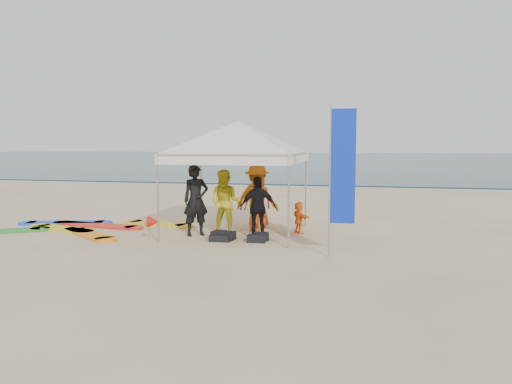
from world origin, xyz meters
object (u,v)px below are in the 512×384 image
object	(u,v)px
person_orange_a	(257,198)
canopy_tent	(238,121)
feather_flag	(342,168)
person_seated	(299,217)
person_orange_b	(258,200)
surfboard_spread	(82,227)
person_black_a	(196,200)
person_yellow	(225,202)
person_black_b	(258,207)
marker_pennant	(154,222)

from	to	relation	value
person_orange_a	canopy_tent	xyz separation A→B (m)	(-0.43, -0.35, 2.08)
feather_flag	person_seated	bearing A→B (deg)	115.22
person_orange_a	person_orange_b	size ratio (longest dim) A/B	1.15
person_seated	feather_flag	distance (m)	3.27
canopy_tent	surfboard_spread	distance (m)	5.46
person_black_a	person_yellow	distance (m)	0.78
person_black_b	canopy_tent	bearing A→B (deg)	-64.48
person_orange_a	person_orange_b	world-z (taller)	person_orange_a
person_orange_b	person_seated	world-z (taller)	person_orange_b
person_yellow	feather_flag	xyz separation A→B (m)	(3.12, -1.98, 1.04)
person_black_a	marker_pennant	size ratio (longest dim) A/B	2.93
person_black_a	person_orange_a	size ratio (longest dim) A/B	1.00
marker_pennant	person_black_b	bearing A→B (deg)	21.58
person_black_b	person_orange_a	bearing A→B (deg)	-98.90
person_black_b	surfboard_spread	distance (m)	5.30
person_seated	person_black_a	bearing A→B (deg)	74.78
person_yellow	person_orange_b	world-z (taller)	person_yellow
person_seated	canopy_tent	bearing A→B (deg)	67.77
person_yellow	person_black_b	bearing A→B (deg)	-17.12
canopy_tent	person_seated	bearing A→B (deg)	12.11
person_yellow	person_black_b	size ratio (longest dim) A/B	1.09
person_orange_a	surfboard_spread	bearing A→B (deg)	15.83
person_black_b	feather_flag	xyz separation A→B (m)	(2.17, -1.70, 1.11)
person_orange_a	person_black_b	bearing A→B (deg)	113.10
canopy_tent	marker_pennant	xyz separation A→B (m)	(-1.77, -1.56, -2.52)
canopy_tent	marker_pennant	size ratio (longest dim) A/B	7.18
person_yellow	marker_pennant	xyz separation A→B (m)	(-1.49, -1.24, -0.38)
person_black_b	canopy_tent	distance (m)	2.39
person_yellow	feather_flag	world-z (taller)	feather_flag
person_orange_b	surfboard_spread	bearing A→B (deg)	-18.64
feather_flag	surfboard_spread	world-z (taller)	feather_flag
person_seated	person_black_b	bearing A→B (deg)	100.92
canopy_tent	feather_flag	bearing A→B (deg)	-38.90
person_yellow	person_black_b	world-z (taller)	person_yellow
person_yellow	feather_flag	size ratio (longest dim) A/B	0.54
person_orange_b	marker_pennant	bearing A→B (deg)	17.50
person_orange_b	surfboard_spread	size ratio (longest dim) A/B	0.30
person_black_a	person_black_b	size ratio (longest dim) A/B	1.17
person_black_a	marker_pennant	xyz separation A→B (m)	(-0.76, -1.00, -0.44)
person_black_a	canopy_tent	xyz separation A→B (m)	(1.01, 0.56, 2.08)
person_orange_a	person_yellow	bearing A→B (deg)	51.91
person_black_b	marker_pennant	size ratio (longest dim) A/B	2.50
person_orange_b	canopy_tent	size ratio (longest dim) A/B	0.35
person_yellow	person_seated	bearing A→B (deg)	18.40
person_orange_a	person_seated	size ratio (longest dim) A/B	2.14
feather_flag	canopy_tent	bearing A→B (deg)	141.10
marker_pennant	canopy_tent	bearing A→B (deg)	41.41
person_black_a	person_seated	xyz separation A→B (m)	(2.61, 0.91, -0.50)
person_black_a	person_seated	bearing A→B (deg)	-17.74
person_black_a	surfboard_spread	distance (m)	3.68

